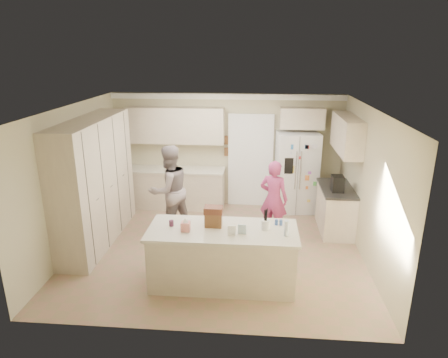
# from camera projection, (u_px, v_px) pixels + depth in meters

# --- Properties ---
(floor) EXTENTS (5.20, 4.60, 0.02)m
(floor) POSITION_uv_depth(u_px,v_px,m) (217.00, 249.00, 7.41)
(floor) COLOR #947059
(floor) RESTS_ON ground
(ceiling) EXTENTS (5.20, 4.60, 0.02)m
(ceiling) POSITION_uv_depth(u_px,v_px,m) (216.00, 107.00, 6.59)
(ceiling) COLOR white
(ceiling) RESTS_ON wall_back
(wall_back) EXTENTS (5.20, 0.02, 2.60)m
(wall_back) POSITION_uv_depth(u_px,v_px,m) (227.00, 150.00, 9.19)
(wall_back) COLOR #C1B992
(wall_back) RESTS_ON ground
(wall_front) EXTENTS (5.20, 0.02, 2.60)m
(wall_front) POSITION_uv_depth(u_px,v_px,m) (197.00, 243.00, 4.81)
(wall_front) COLOR #C1B992
(wall_front) RESTS_ON ground
(wall_left) EXTENTS (0.02, 4.60, 2.60)m
(wall_left) POSITION_uv_depth(u_px,v_px,m) (73.00, 178.00, 7.21)
(wall_left) COLOR #C1B992
(wall_left) RESTS_ON ground
(wall_right) EXTENTS (0.02, 4.60, 2.60)m
(wall_right) POSITION_uv_depth(u_px,v_px,m) (369.00, 186.00, 6.79)
(wall_right) COLOR #C1B992
(wall_right) RESTS_ON ground
(crown_back) EXTENTS (5.20, 0.08, 0.12)m
(crown_back) POSITION_uv_depth(u_px,v_px,m) (227.00, 97.00, 8.76)
(crown_back) COLOR white
(crown_back) RESTS_ON wall_back
(pantry_bank) EXTENTS (0.60, 2.60, 2.35)m
(pantry_bank) POSITION_uv_depth(u_px,v_px,m) (95.00, 182.00, 7.41)
(pantry_bank) COLOR beige
(pantry_bank) RESTS_ON floor
(back_base_cab) EXTENTS (2.20, 0.60, 0.88)m
(back_base_cab) POSITION_uv_depth(u_px,v_px,m) (176.00, 189.00, 9.25)
(back_base_cab) COLOR beige
(back_base_cab) RESTS_ON floor
(back_countertop) EXTENTS (2.24, 0.63, 0.04)m
(back_countertop) POSITION_uv_depth(u_px,v_px,m) (175.00, 170.00, 9.10)
(back_countertop) COLOR beige
(back_countertop) RESTS_ON back_base_cab
(back_upper_cab) EXTENTS (2.20, 0.35, 0.80)m
(back_upper_cab) POSITION_uv_depth(u_px,v_px,m) (175.00, 125.00, 8.92)
(back_upper_cab) COLOR beige
(back_upper_cab) RESTS_ON wall_back
(doorway_opening) EXTENTS (0.90, 0.06, 2.10)m
(doorway_opening) POSITION_uv_depth(u_px,v_px,m) (250.00, 162.00, 9.19)
(doorway_opening) COLOR black
(doorway_opening) RESTS_ON floor
(doorway_casing) EXTENTS (1.02, 0.03, 2.22)m
(doorway_casing) POSITION_uv_depth(u_px,v_px,m) (250.00, 162.00, 9.16)
(doorway_casing) COLOR white
(doorway_casing) RESTS_ON floor
(wall_frame_upper) EXTENTS (0.15, 0.02, 0.20)m
(wall_frame_upper) POSITION_uv_depth(u_px,v_px,m) (228.00, 140.00, 9.07)
(wall_frame_upper) COLOR brown
(wall_frame_upper) RESTS_ON wall_back
(wall_frame_lower) EXTENTS (0.15, 0.02, 0.20)m
(wall_frame_lower) POSITION_uv_depth(u_px,v_px,m) (228.00, 152.00, 9.16)
(wall_frame_lower) COLOR brown
(wall_frame_lower) RESTS_ON wall_back
(refrigerator) EXTENTS (0.96, 0.78, 1.80)m
(refrigerator) POSITION_uv_depth(u_px,v_px,m) (296.00, 172.00, 8.93)
(refrigerator) COLOR white
(refrigerator) RESTS_ON floor
(fridge_seam) EXTENTS (0.02, 0.02, 1.78)m
(fridge_seam) POSITION_uv_depth(u_px,v_px,m) (298.00, 177.00, 8.59)
(fridge_seam) COLOR gray
(fridge_seam) RESTS_ON refrigerator
(fridge_dispenser) EXTENTS (0.22, 0.03, 0.35)m
(fridge_dispenser) POSITION_uv_depth(u_px,v_px,m) (288.00, 166.00, 8.52)
(fridge_dispenser) COLOR black
(fridge_dispenser) RESTS_ON refrigerator
(fridge_handle_l) EXTENTS (0.02, 0.02, 0.85)m
(fridge_handle_l) POSITION_uv_depth(u_px,v_px,m) (296.00, 171.00, 8.54)
(fridge_handle_l) COLOR silver
(fridge_handle_l) RESTS_ON refrigerator
(fridge_handle_r) EXTENTS (0.02, 0.02, 0.85)m
(fridge_handle_r) POSITION_uv_depth(u_px,v_px,m) (300.00, 171.00, 8.53)
(fridge_handle_r) COLOR silver
(fridge_handle_r) RESTS_ON refrigerator
(over_fridge_cab) EXTENTS (0.95, 0.35, 0.45)m
(over_fridge_cab) POSITION_uv_depth(u_px,v_px,m) (302.00, 118.00, 8.63)
(over_fridge_cab) COLOR beige
(over_fridge_cab) RESTS_ON wall_back
(right_base_cab) EXTENTS (0.60, 1.20, 0.88)m
(right_base_cab) POSITION_uv_depth(u_px,v_px,m) (335.00, 210.00, 8.03)
(right_base_cab) COLOR beige
(right_base_cab) RESTS_ON floor
(right_countertop) EXTENTS (0.63, 1.24, 0.04)m
(right_countertop) POSITION_uv_depth(u_px,v_px,m) (337.00, 188.00, 7.89)
(right_countertop) COLOR #2D2B28
(right_countertop) RESTS_ON right_base_cab
(right_upper_cab) EXTENTS (0.35, 1.50, 0.70)m
(right_upper_cab) POSITION_uv_depth(u_px,v_px,m) (347.00, 134.00, 7.74)
(right_upper_cab) COLOR beige
(right_upper_cab) RESTS_ON wall_right
(coffee_maker) EXTENTS (0.22, 0.28, 0.30)m
(coffee_maker) POSITION_uv_depth(u_px,v_px,m) (337.00, 184.00, 7.65)
(coffee_maker) COLOR black
(coffee_maker) RESTS_ON right_countertop
(island_base) EXTENTS (2.20, 0.90, 0.88)m
(island_base) POSITION_uv_depth(u_px,v_px,m) (223.00, 257.00, 6.21)
(island_base) COLOR beige
(island_base) RESTS_ON floor
(island_top) EXTENTS (2.28, 0.96, 0.05)m
(island_top) POSITION_uv_depth(u_px,v_px,m) (223.00, 231.00, 6.07)
(island_top) COLOR beige
(island_top) RESTS_ON island_base
(utensil_crock) EXTENTS (0.13, 0.13, 0.15)m
(utensil_crock) POSITION_uv_depth(u_px,v_px,m) (266.00, 225.00, 6.03)
(utensil_crock) COLOR white
(utensil_crock) RESTS_ON island_top
(tissue_box) EXTENTS (0.13, 0.13, 0.14)m
(tissue_box) POSITION_uv_depth(u_px,v_px,m) (186.00, 226.00, 5.99)
(tissue_box) COLOR #D57A72
(tissue_box) RESTS_ON island_top
(tissue_plume) EXTENTS (0.08, 0.08, 0.08)m
(tissue_plume) POSITION_uv_depth(u_px,v_px,m) (185.00, 220.00, 5.95)
(tissue_plume) COLOR white
(tissue_plume) RESTS_ON tissue_box
(dollhouse_body) EXTENTS (0.26, 0.18, 0.22)m
(dollhouse_body) POSITION_uv_depth(u_px,v_px,m) (213.00, 219.00, 6.13)
(dollhouse_body) COLOR brown
(dollhouse_body) RESTS_ON island_top
(dollhouse_roof) EXTENTS (0.28, 0.20, 0.10)m
(dollhouse_roof) POSITION_uv_depth(u_px,v_px,m) (213.00, 210.00, 6.08)
(dollhouse_roof) COLOR #592D1E
(dollhouse_roof) RESTS_ON dollhouse_body
(jam_jar) EXTENTS (0.07, 0.07, 0.09)m
(jam_jar) POSITION_uv_depth(u_px,v_px,m) (171.00, 223.00, 6.16)
(jam_jar) COLOR #59263F
(jam_jar) RESTS_ON island_top
(greeting_card_a) EXTENTS (0.12, 0.06, 0.16)m
(greeting_card_a) POSITION_uv_depth(u_px,v_px,m) (232.00, 230.00, 5.84)
(greeting_card_a) COLOR white
(greeting_card_a) RESTS_ON island_top
(greeting_card_b) EXTENTS (0.12, 0.05, 0.16)m
(greeting_card_b) POSITION_uv_depth(u_px,v_px,m) (242.00, 229.00, 5.87)
(greeting_card_b) COLOR silver
(greeting_card_b) RESTS_ON island_top
(water_bottle) EXTENTS (0.07, 0.07, 0.24)m
(water_bottle) POSITION_uv_depth(u_px,v_px,m) (287.00, 228.00, 5.81)
(water_bottle) COLOR silver
(water_bottle) RESTS_ON island_top
(shaker_salt) EXTENTS (0.05, 0.05, 0.09)m
(shaker_salt) POSITION_uv_depth(u_px,v_px,m) (276.00, 222.00, 6.19)
(shaker_salt) COLOR #304E92
(shaker_salt) RESTS_ON island_top
(shaker_pepper) EXTENTS (0.05, 0.05, 0.09)m
(shaker_pepper) POSITION_uv_depth(u_px,v_px,m) (281.00, 222.00, 6.18)
(shaker_pepper) COLOR #304E92
(shaker_pepper) RESTS_ON island_top
(teen_boy) EXTENTS (1.10, 1.09, 1.79)m
(teen_boy) POSITION_uv_depth(u_px,v_px,m) (169.00, 190.00, 7.81)
(teen_boy) COLOR #9A9391
(teen_boy) RESTS_ON floor
(teen_girl) EXTENTS (0.65, 0.54, 1.53)m
(teen_girl) POSITION_uv_depth(u_px,v_px,m) (274.00, 199.00, 7.72)
(teen_girl) COLOR #C53D65
(teen_girl) RESTS_ON floor
(fridge_magnets) EXTENTS (0.76, 0.02, 1.44)m
(fridge_magnets) POSITION_uv_depth(u_px,v_px,m) (298.00, 177.00, 8.59)
(fridge_magnets) COLOR tan
(fridge_magnets) RESTS_ON refrigerator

